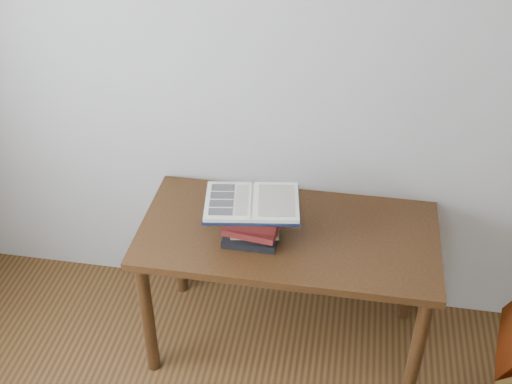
# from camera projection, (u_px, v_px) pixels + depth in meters

# --- Properties ---
(room_shell) EXTENTS (3.54, 3.54, 2.62)m
(room_shell) POSITION_uv_depth(u_px,v_px,m) (162.00, 304.00, 1.19)
(room_shell) COLOR #B7B3AD
(room_shell) RESTS_ON ground
(desk) EXTENTS (1.31, 0.66, 0.70)m
(desk) POSITION_uv_depth(u_px,v_px,m) (288.00, 249.00, 2.87)
(desk) COLOR #3F2B0F
(desk) RESTS_ON ground
(book_stack) EXTENTS (0.27, 0.21, 0.18)m
(book_stack) POSITION_uv_depth(u_px,v_px,m) (252.00, 223.00, 2.72)
(book_stack) COLOR black
(book_stack) RESTS_ON desk
(open_book) EXTENTS (0.43, 0.33, 0.03)m
(open_book) POSITION_uv_depth(u_px,v_px,m) (252.00, 203.00, 2.66)
(open_book) COLOR black
(open_book) RESTS_ON book_stack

